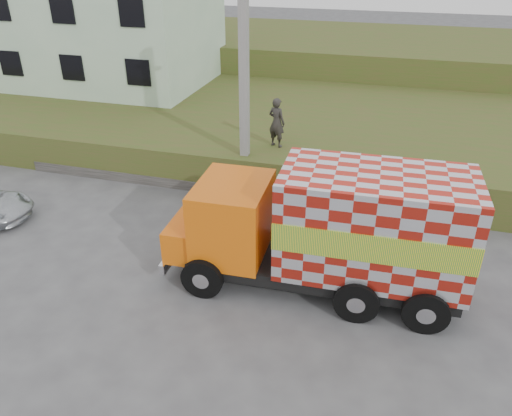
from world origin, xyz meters
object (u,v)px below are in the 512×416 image
(pedestrian, at_px, (277,122))
(cargo_truck, at_px, (331,230))
(utility_pole, at_px, (244,86))
(cow, at_px, (215,237))

(pedestrian, bearing_deg, cargo_truck, 136.64)
(utility_pole, bearing_deg, pedestrian, 51.77)
(utility_pole, distance_m, cargo_truck, 6.82)
(cow, xyz_separation_m, pedestrian, (0.50, 5.58, 1.83))
(utility_pole, xyz_separation_m, pedestrian, (0.91, 1.16, -1.63))
(cow, bearing_deg, pedestrian, 107.39)
(pedestrian, bearing_deg, utility_pole, 72.48)
(utility_pole, xyz_separation_m, cow, (0.41, -4.43, -3.46))
(cow, bearing_deg, cargo_truck, 11.93)
(utility_pole, distance_m, cow, 5.63)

